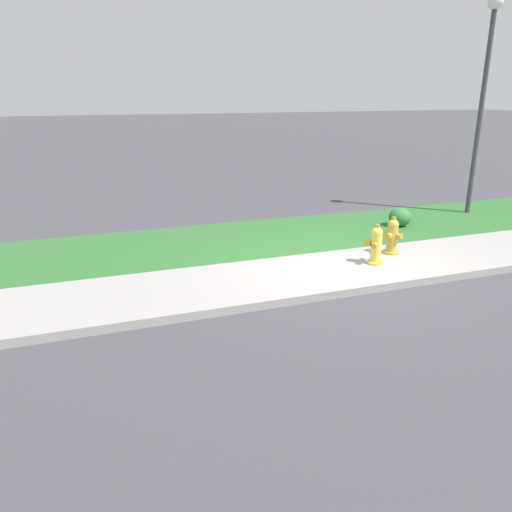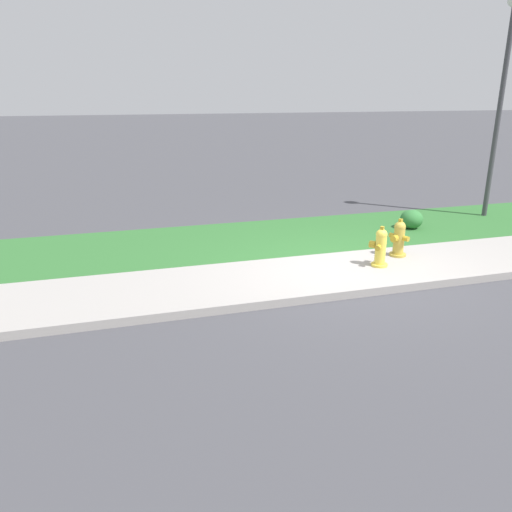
{
  "view_description": "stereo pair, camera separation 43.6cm",
  "coord_description": "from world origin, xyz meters",
  "px_view_note": "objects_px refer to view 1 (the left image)",
  "views": [
    {
      "loc": [
        -4.0,
        -6.75,
        2.77
      ],
      "look_at": [
        -1.57,
        -0.02,
        0.4
      ],
      "focal_mm": 35.0,
      "sensor_mm": 36.0,
      "label": 1
    },
    {
      "loc": [
        -3.59,
        -6.89,
        2.77
      ],
      "look_at": [
        -1.57,
        -0.02,
        0.4
      ],
      "focal_mm": 35.0,
      "sensor_mm": 36.0,
      "label": 2
    }
  ],
  "objects_px": {
    "fire_hydrant_far_end": "(392,236)",
    "fire_hydrant_mid_block": "(376,245)",
    "street_lamp": "(486,75)",
    "shrub_bush_mid_verge": "(400,217)"
  },
  "relations": [
    {
      "from": "fire_hydrant_far_end",
      "to": "fire_hydrant_mid_block",
      "type": "height_order",
      "value": "fire_hydrant_mid_block"
    },
    {
      "from": "fire_hydrant_mid_block",
      "to": "street_lamp",
      "type": "relative_size",
      "value": 0.14
    },
    {
      "from": "fire_hydrant_far_end",
      "to": "fire_hydrant_mid_block",
      "type": "xyz_separation_m",
      "value": [
        -0.58,
        -0.39,
        0.01
      ]
    },
    {
      "from": "fire_hydrant_mid_block",
      "to": "shrub_bush_mid_verge",
      "type": "distance_m",
      "value": 2.73
    },
    {
      "from": "street_lamp",
      "to": "shrub_bush_mid_verge",
      "type": "distance_m",
      "value": 3.76
    },
    {
      "from": "fire_hydrant_far_end",
      "to": "shrub_bush_mid_verge",
      "type": "height_order",
      "value": "fire_hydrant_far_end"
    },
    {
      "from": "fire_hydrant_far_end",
      "to": "fire_hydrant_mid_block",
      "type": "distance_m",
      "value": 0.7
    },
    {
      "from": "street_lamp",
      "to": "shrub_bush_mid_verge",
      "type": "height_order",
      "value": "street_lamp"
    },
    {
      "from": "fire_hydrant_far_end",
      "to": "street_lamp",
      "type": "distance_m",
      "value": 5.03
    },
    {
      "from": "shrub_bush_mid_verge",
      "to": "street_lamp",
      "type": "bearing_deg",
      "value": 12.96
    }
  ]
}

